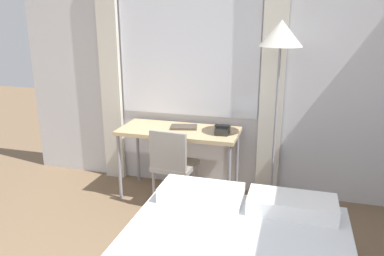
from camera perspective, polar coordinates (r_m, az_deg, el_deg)
wall_back_with_window at (r=4.10m, az=4.54°, el=8.60°), size 4.92×0.13×2.70m
desk at (r=3.99m, az=-2.01°, el=-1.09°), size 1.27×0.57×0.77m
desk_chair at (r=3.81m, az=-2.94°, el=-5.31°), size 0.43×0.43×0.86m
standing_lamp at (r=3.59m, az=13.30°, el=11.81°), size 0.40×0.40×1.89m
telephone at (r=3.82m, az=4.66°, el=-0.30°), size 0.15×0.17×0.10m
book at (r=4.01m, az=-1.24°, el=0.16°), size 0.31×0.24×0.02m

